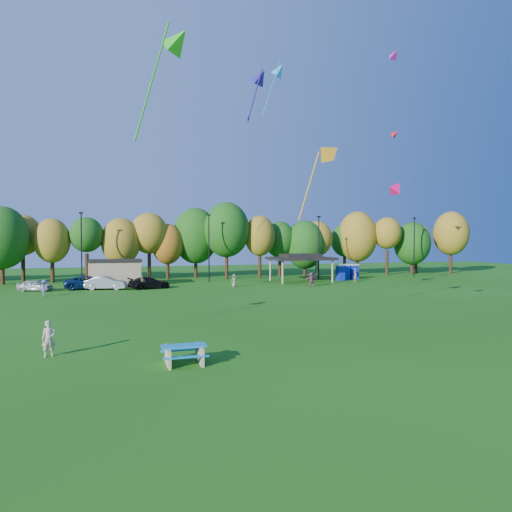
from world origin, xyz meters
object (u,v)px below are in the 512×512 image
object	(u,v)px
car_a	(35,285)
car_b	(106,283)
car_d	(149,283)
porta_potties	(346,272)
picnic_table	(184,353)
car_c	(89,283)
kite_flyer	(49,339)

from	to	relation	value
car_a	car_b	distance (m)	7.48
car_d	car_b	bearing A→B (deg)	71.63
porta_potties	picnic_table	xyz separation A→B (m)	(-28.10, -37.81, -0.59)
car_b	car_d	xyz separation A→B (m)	(4.75, -0.44, -0.07)
picnic_table	car_b	xyz separation A→B (m)	(-4.34, 33.78, 0.25)
car_b	car_c	xyz separation A→B (m)	(-1.87, 1.08, 0.00)
car_a	car_b	xyz separation A→B (m)	(7.46, -0.55, 0.12)
porta_potties	car_c	xyz separation A→B (m)	(-34.32, -2.95, -0.34)
car_a	car_d	bearing A→B (deg)	-75.04
car_c	car_d	xyz separation A→B (m)	(6.63, -1.51, -0.07)
kite_flyer	porta_potties	bearing A→B (deg)	33.70
car_a	car_d	world-z (taller)	car_d
car_d	porta_potties	bearing A→B (deg)	-93.97
porta_potties	car_a	world-z (taller)	porta_potties
porta_potties	car_b	bearing A→B (deg)	-172.93
car_b	car_d	size ratio (longest dim) A/B	0.97
picnic_table	car_c	size ratio (longest dim) A/B	0.37
picnic_table	kite_flyer	bearing A→B (deg)	151.93
picnic_table	car_d	xyz separation A→B (m)	(0.42, 33.35, 0.18)
car_b	car_c	world-z (taller)	car_c
kite_flyer	car_b	world-z (taller)	kite_flyer
car_b	car_c	bearing A→B (deg)	71.57
picnic_table	car_a	xyz separation A→B (m)	(-11.80, 34.33, 0.13)
car_a	car_c	size ratio (longest dim) A/B	0.68
car_d	kite_flyer	bearing A→B (deg)	154.73
car_d	car_c	bearing A→B (deg)	64.03
porta_potties	car_a	distance (m)	40.06
car_b	kite_flyer	bearing A→B (deg)	-171.81
porta_potties	car_a	xyz separation A→B (m)	(-39.91, -3.48, -0.47)
car_a	car_b	size ratio (longest dim) A/B	0.81
car_c	porta_potties	bearing A→B (deg)	-86.37
car_b	picnic_table	bearing A→B (deg)	-161.24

